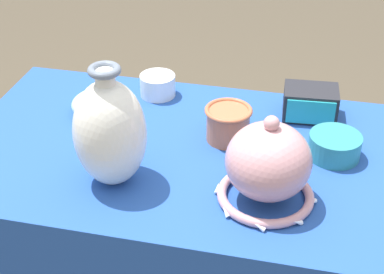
{
  "coord_description": "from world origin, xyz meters",
  "views": [
    {
      "loc": [
        0.28,
        -1.24,
        1.64
      ],
      "look_at": [
        0.03,
        -0.12,
        0.89
      ],
      "focal_mm": 55.0,
      "sensor_mm": 36.0,
      "label": 1
    }
  ],
  "objects_px": {
    "vase_tall_bulbous": "(110,132)",
    "cup_wide_terracotta": "(228,123)",
    "mosaic_tile_box": "(310,103)",
    "pot_squat_teal": "(335,146)",
    "bowl_shallow_celadon": "(100,104)",
    "pot_squat_porcelain": "(158,85)",
    "vase_dome_bell": "(268,166)"
  },
  "relations": [
    {
      "from": "pot_squat_teal",
      "to": "cup_wide_terracotta",
      "type": "relative_size",
      "value": 1.05
    },
    {
      "from": "vase_tall_bulbous",
      "to": "bowl_shallow_celadon",
      "type": "distance_m",
      "value": 0.34
    },
    {
      "from": "vase_dome_bell",
      "to": "mosaic_tile_box",
      "type": "distance_m",
      "value": 0.41
    },
    {
      "from": "vase_dome_bell",
      "to": "bowl_shallow_celadon",
      "type": "height_order",
      "value": "vase_dome_bell"
    },
    {
      "from": "pot_squat_porcelain",
      "to": "cup_wide_terracotta",
      "type": "distance_m",
      "value": 0.31
    },
    {
      "from": "vase_tall_bulbous",
      "to": "vase_dome_bell",
      "type": "height_order",
      "value": "vase_tall_bulbous"
    },
    {
      "from": "vase_dome_bell",
      "to": "vase_tall_bulbous",
      "type": "bearing_deg",
      "value": -178.48
    },
    {
      "from": "vase_dome_bell",
      "to": "bowl_shallow_celadon",
      "type": "bearing_deg",
      "value": 150.89
    },
    {
      "from": "vase_tall_bulbous",
      "to": "cup_wide_terracotta",
      "type": "bearing_deg",
      "value": 45.31
    },
    {
      "from": "cup_wide_terracotta",
      "to": "mosaic_tile_box",
      "type": "bearing_deg",
      "value": 39.41
    },
    {
      "from": "mosaic_tile_box",
      "to": "cup_wide_terracotta",
      "type": "relative_size",
      "value": 1.24
    },
    {
      "from": "mosaic_tile_box",
      "to": "pot_squat_teal",
      "type": "xyz_separation_m",
      "value": [
        0.07,
        -0.19,
        -0.01
      ]
    },
    {
      "from": "pot_squat_teal",
      "to": "bowl_shallow_celadon",
      "type": "distance_m",
      "value": 0.66
    },
    {
      "from": "pot_squat_teal",
      "to": "bowl_shallow_celadon",
      "type": "relative_size",
      "value": 0.81
    },
    {
      "from": "vase_tall_bulbous",
      "to": "pot_squat_teal",
      "type": "relative_size",
      "value": 2.29
    },
    {
      "from": "bowl_shallow_celadon",
      "to": "pot_squat_porcelain",
      "type": "bearing_deg",
      "value": 47.3
    },
    {
      "from": "vase_tall_bulbous",
      "to": "cup_wide_terracotta",
      "type": "relative_size",
      "value": 2.41
    },
    {
      "from": "pot_squat_teal",
      "to": "bowl_shallow_celadon",
      "type": "height_order",
      "value": "bowl_shallow_celadon"
    },
    {
      "from": "bowl_shallow_celadon",
      "to": "pot_squat_teal",
      "type": "bearing_deg",
      "value": -6.12
    },
    {
      "from": "vase_dome_bell",
      "to": "pot_squat_teal",
      "type": "bearing_deg",
      "value": 54.74
    },
    {
      "from": "vase_tall_bulbous",
      "to": "pot_squat_porcelain",
      "type": "distance_m",
      "value": 0.45
    },
    {
      "from": "vase_tall_bulbous",
      "to": "vase_dome_bell",
      "type": "xyz_separation_m",
      "value": [
        0.37,
        0.01,
        -0.04
      ]
    },
    {
      "from": "pot_squat_porcelain",
      "to": "cup_wide_terracotta",
      "type": "relative_size",
      "value": 0.84
    },
    {
      "from": "pot_squat_teal",
      "to": "cup_wide_terracotta",
      "type": "distance_m",
      "value": 0.28
    },
    {
      "from": "pot_squat_porcelain",
      "to": "cup_wide_terracotta",
      "type": "bearing_deg",
      "value": -37.97
    },
    {
      "from": "vase_dome_bell",
      "to": "pot_squat_teal",
      "type": "distance_m",
      "value": 0.27
    },
    {
      "from": "bowl_shallow_celadon",
      "to": "pot_squat_porcelain",
      "type": "height_order",
      "value": "pot_squat_porcelain"
    },
    {
      "from": "mosaic_tile_box",
      "to": "pot_squat_porcelain",
      "type": "distance_m",
      "value": 0.45
    },
    {
      "from": "vase_dome_bell",
      "to": "pot_squat_porcelain",
      "type": "relative_size",
      "value": 2.24
    },
    {
      "from": "pot_squat_teal",
      "to": "vase_dome_bell",
      "type": "bearing_deg",
      "value": -125.26
    },
    {
      "from": "vase_tall_bulbous",
      "to": "cup_wide_terracotta",
      "type": "xyz_separation_m",
      "value": [
        0.24,
        0.24,
        -0.09
      ]
    },
    {
      "from": "vase_tall_bulbous",
      "to": "cup_wide_terracotta",
      "type": "distance_m",
      "value": 0.35
    }
  ]
}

